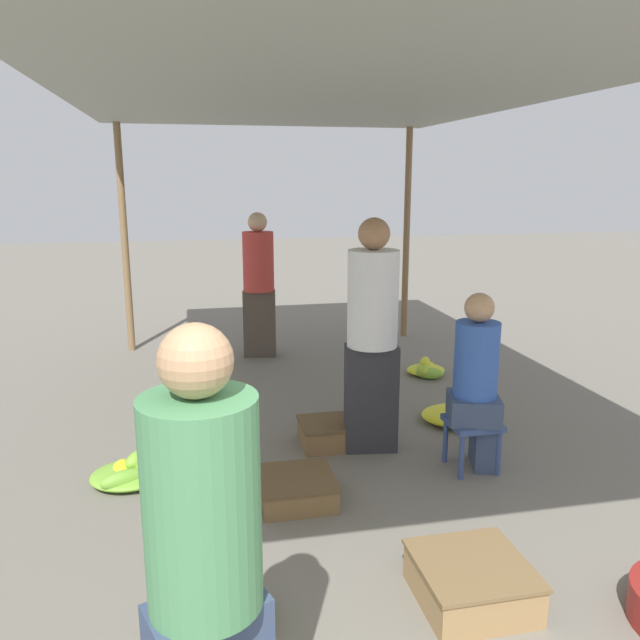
% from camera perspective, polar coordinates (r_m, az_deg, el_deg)
% --- Properties ---
extents(canopy_post_back_left, '(0.08, 0.08, 2.61)m').
position_cam_1_polar(canopy_post_back_left, '(7.55, -17.43, 6.96)').
color(canopy_post_back_left, olive).
rests_on(canopy_post_back_left, ground).
extents(canopy_post_back_right, '(0.08, 0.08, 2.61)m').
position_cam_1_polar(canopy_post_back_right, '(7.98, 7.92, 7.71)').
color(canopy_post_back_right, olive).
rests_on(canopy_post_back_right, ground).
extents(canopy_tarp, '(3.81, 6.58, 0.04)m').
position_cam_1_polar(canopy_tarp, '(4.54, 0.80, 20.74)').
color(canopy_tarp, '#9EA399').
rests_on(canopy_tarp, canopy_post_front_left).
extents(vendor_foreground, '(0.44, 0.44, 1.62)m').
position_cam_1_polar(vendor_foreground, '(2.05, -10.42, -22.07)').
color(vendor_foreground, '#384766').
rests_on(vendor_foreground, ground).
extents(stool, '(0.34, 0.34, 0.36)m').
position_cam_1_polar(stool, '(4.54, 13.75, -9.69)').
color(stool, '#384C84').
rests_on(stool, ground).
extents(vendor_seated, '(0.42, 0.42, 1.26)m').
position_cam_1_polar(vendor_seated, '(4.43, 14.17, -5.40)').
color(vendor_seated, '#384766').
rests_on(vendor_seated, ground).
extents(banana_pile_left_0, '(0.53, 0.40, 0.28)m').
position_cam_1_polar(banana_pile_left_0, '(3.14, -8.88, -24.60)').
color(banana_pile_left_0, '#A6C72E').
rests_on(banana_pile_left_0, ground).
extents(banana_pile_left_1, '(0.60, 0.47, 0.20)m').
position_cam_1_polar(banana_pile_left_1, '(4.50, -16.67, -13.19)').
color(banana_pile_left_1, '#7AB536').
rests_on(banana_pile_left_1, ground).
extents(banana_pile_left_2, '(0.48, 0.43, 0.23)m').
position_cam_1_polar(banana_pile_left_2, '(5.05, -11.11, -9.61)').
color(banana_pile_left_2, '#96C031').
rests_on(banana_pile_left_2, ground).
extents(banana_pile_right_0, '(0.40, 0.44, 0.19)m').
position_cam_1_polar(banana_pile_right_0, '(6.57, 9.66, -4.47)').
color(banana_pile_right_0, '#83B935').
rests_on(banana_pile_right_0, ground).
extents(banana_pile_right_1, '(0.64, 0.62, 0.14)m').
position_cam_1_polar(banana_pile_right_1, '(5.41, 12.80, -8.59)').
color(banana_pile_right_1, '#90BE32').
rests_on(banana_pile_right_1, ground).
extents(crate_near, '(0.41, 0.41, 0.19)m').
position_cam_1_polar(crate_near, '(4.86, 0.62, -10.31)').
color(crate_near, brown).
rests_on(crate_near, ground).
extents(crate_mid, '(0.53, 0.53, 0.21)m').
position_cam_1_polar(crate_mid, '(3.34, 13.68, -22.24)').
color(crate_mid, '#9E7A4C').
rests_on(crate_mid, ground).
extents(crate_far, '(0.48, 0.48, 0.16)m').
position_cam_1_polar(crate_far, '(4.10, -2.18, -15.13)').
color(crate_far, brown).
rests_on(crate_far, ground).
extents(shopper_walking_mid, '(0.39, 0.39, 1.64)m').
position_cam_1_polar(shopper_walking_mid, '(7.06, -5.62, 3.40)').
color(shopper_walking_mid, '#4C4238').
rests_on(shopper_walking_mid, ground).
extents(shopper_walking_far, '(0.42, 0.42, 1.74)m').
position_cam_1_polar(shopper_walking_far, '(4.55, 4.79, -1.21)').
color(shopper_walking_far, '#2D2D33').
rests_on(shopper_walking_far, ground).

